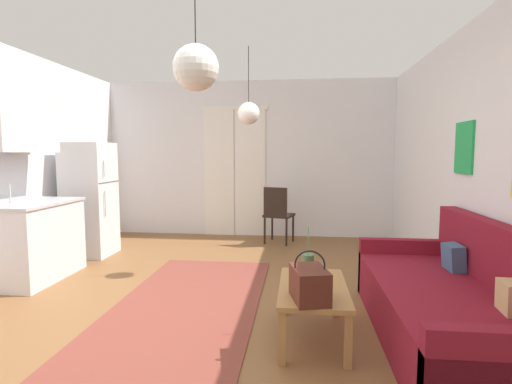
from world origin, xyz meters
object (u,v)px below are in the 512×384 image
at_px(bamboo_vase, 308,268).
at_px(handbag, 310,284).
at_px(refrigerator, 90,199).
at_px(pendant_lamp_near, 196,68).
at_px(couch, 456,307).
at_px(pendant_lamp_far, 249,113).
at_px(accent_chair, 278,212).
at_px(coffee_table, 313,293).

xyz_separation_m(bamboo_vase, handbag, (0.00, -0.40, 0.01)).
bearing_deg(refrigerator, pendant_lamp_near, -49.67).
relative_size(couch, pendant_lamp_far, 2.40).
bearing_deg(accent_chair, refrigerator, 37.02).
xyz_separation_m(bamboo_vase, pendant_lamp_near, (-0.74, -0.54, 1.44)).
distance_m(coffee_table, bamboo_vase, 0.20).
bearing_deg(accent_chair, pendant_lamp_far, 96.39).
bearing_deg(bamboo_vase, accent_chair, 97.50).
height_order(couch, handbag, couch).
bearing_deg(pendant_lamp_far, bamboo_vase, -66.74).
relative_size(accent_chair, pendant_lamp_far, 1.01).
relative_size(bamboo_vase, pendant_lamp_near, 0.53).
bearing_deg(coffee_table, refrigerator, 143.98).
bearing_deg(handbag, accent_chair, 96.68).
bearing_deg(bamboo_vase, refrigerator, 144.86).
bearing_deg(accent_chair, bamboo_vase, 113.98).
height_order(bamboo_vase, pendant_lamp_near, pendant_lamp_near).
bearing_deg(handbag, refrigerator, 140.05).
xyz_separation_m(couch, pendant_lamp_far, (-1.77, 1.62, 1.61)).
relative_size(refrigerator, pendant_lamp_near, 1.88).
relative_size(refrigerator, pendant_lamp_far, 1.76).
bearing_deg(refrigerator, pendant_lamp_far, -13.08).
bearing_deg(accent_chair, handbag, 113.15).
bearing_deg(pendant_lamp_near, handbag, 10.52).
distance_m(couch, pendant_lamp_far, 2.89).
height_order(handbag, pendant_lamp_near, pendant_lamp_near).
xyz_separation_m(coffee_table, pendant_lamp_far, (-0.71, 1.65, 1.53)).
relative_size(bamboo_vase, refrigerator, 0.28).
bearing_deg(pendant_lamp_far, handbag, -71.07).
distance_m(handbag, pendant_lamp_near, 1.62).
bearing_deg(pendant_lamp_near, refrigerator, 130.33).
height_order(bamboo_vase, refrigerator, refrigerator).
height_order(coffee_table, accent_chair, accent_chair).
bearing_deg(coffee_table, accent_chair, 97.97).
distance_m(coffee_table, pendant_lamp_far, 2.36).
height_order(pendant_lamp_near, pendant_lamp_far, same).
relative_size(couch, refrigerator, 1.36).
bearing_deg(couch, coffee_table, -178.30).
bearing_deg(pendant_lamp_near, pendant_lamp_far, 88.05).
distance_m(bamboo_vase, pendant_lamp_near, 1.71).
xyz_separation_m(coffee_table, accent_chair, (-0.44, 3.14, 0.15)).
bearing_deg(pendant_lamp_near, couch, 14.34).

